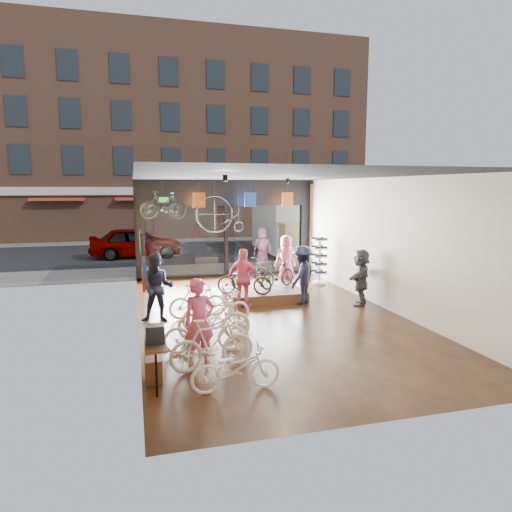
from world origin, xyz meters
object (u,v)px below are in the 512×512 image
object	(u,v)px
box_truck	(289,230)
customer_4	(286,258)
floor_bike_2	(204,332)
floor_bike_1	(212,344)
sunglasses_rack	(319,261)
floor_bike_0	(236,368)
hung_bike	(163,205)
display_bike_right	(249,273)
street_car	(136,242)
customer_5	(361,277)
floor_bike_3	(214,319)
display_bike_left	(244,280)
floor_bike_5	(198,301)
customer_2	(244,279)
floor_bike_4	(217,309)
customer_0	(199,322)
display_platform	(264,294)
customer_3	(302,275)
display_bike_mid	(278,274)
customer_1	(157,288)
penny_farthing	(222,215)

from	to	relation	value
box_truck	customer_4	bearing A→B (deg)	-109.81
floor_bike_2	customer_4	xyz separation A→B (m)	(4.13, 6.70, 0.41)
floor_bike_1	sunglasses_rack	world-z (taller)	sunglasses_rack
floor_bike_0	hung_bike	xyz separation A→B (m)	(-0.62, 8.58, 2.51)
floor_bike_2	display_bike_right	world-z (taller)	display_bike_right
street_car	customer_5	size ratio (longest dim) A/B	2.68
floor_bike_3	display_bike_left	distance (m)	3.36
floor_bike_2	floor_bike_5	bearing A→B (deg)	-1.50
customer_2	display_bike_left	bearing A→B (deg)	-66.20
floor_bike_2	display_bike_right	bearing A→B (deg)	-21.25
floor_bike_4	hung_bike	distance (m)	5.58
customer_0	floor_bike_0	bearing A→B (deg)	-85.01
display_platform	display_bike_right	distance (m)	0.89
customer_2	box_truck	bearing A→B (deg)	-76.25
customer_0	display_platform	bearing A→B (deg)	48.41
floor_bike_4	customer_3	size ratio (longest dim) A/B	1.02
street_car	floor_bike_0	bearing A→B (deg)	-174.71
display_bike_right	sunglasses_rack	world-z (taller)	sunglasses_rack
sunglasses_rack	box_truck	bearing A→B (deg)	84.75
floor_bike_0	floor_bike_4	xyz separation A→B (m)	(0.32, 3.65, 0.06)
street_car	customer_3	distance (m)	11.98
street_car	customer_2	world-z (taller)	customer_2
floor_bike_0	floor_bike_2	world-z (taller)	floor_bike_2
floor_bike_0	display_bike_right	xyz separation A→B (m)	(1.99, 6.88, 0.33)
floor_bike_1	customer_4	distance (m)	8.71
display_bike_mid	customer_3	xyz separation A→B (m)	(0.46, -1.01, 0.14)
customer_2	floor_bike_1	bearing A→B (deg)	108.24
box_truck	hung_bike	xyz separation A→B (m)	(-6.91, -6.80, 1.60)
floor_bike_1	customer_3	bearing A→B (deg)	-47.52
box_truck	display_bike_mid	size ratio (longest dim) A/B	4.46
display_platform	floor_bike_4	bearing A→B (deg)	-126.97
floor_bike_5	hung_bike	xyz separation A→B (m)	(-0.61, 3.90, 2.46)
floor_bike_5	display_bike_left	world-z (taller)	display_bike_left
street_car	floor_bike_3	xyz separation A→B (m)	(1.62, -13.61, -0.27)
floor_bike_3	customer_2	distance (m)	2.90
floor_bike_3	display_bike_right	size ratio (longest dim) A/B	0.99
floor_bike_3	customer_2	bearing A→B (deg)	-19.40
customer_1	customer_2	bearing A→B (deg)	27.41
hung_bike	sunglasses_rack	bearing A→B (deg)	-81.60
display_bike_right	customer_4	world-z (taller)	customer_4
sunglasses_rack	hung_bike	bearing A→B (deg)	178.38
customer_4	display_bike_mid	bearing A→B (deg)	62.07
customer_3	sunglasses_rack	world-z (taller)	customer_3
customer_1	customer_3	distance (m)	4.42
floor_bike_0	penny_farthing	bearing A→B (deg)	-9.49
floor_bike_5	display_bike_mid	size ratio (longest dim) A/B	1.04
floor_bike_4	display_bike_left	xyz separation A→B (m)	(1.24, 2.13, 0.26)
customer_4	customer_5	size ratio (longest dim) A/B	1.03
floor_bike_2	box_truck	bearing A→B (deg)	-22.67
display_bike_mid	sunglasses_rack	distance (m)	2.54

